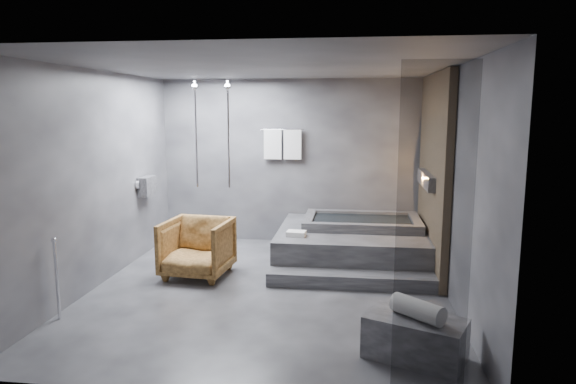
# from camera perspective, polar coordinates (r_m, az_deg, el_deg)

# --- Properties ---
(room) EXTENTS (5.00, 5.04, 2.82)m
(room) POSITION_cam_1_polar(r_m,az_deg,el_deg) (6.52, 1.51, 4.20)
(room) COLOR #2B2B2D
(room) RESTS_ON ground
(tub_deck) EXTENTS (2.20, 2.00, 0.50)m
(tub_deck) POSITION_cam_1_polar(r_m,az_deg,el_deg) (7.94, 7.08, -5.80)
(tub_deck) COLOR #303032
(tub_deck) RESTS_ON ground
(tub_step) EXTENTS (2.20, 0.36, 0.18)m
(tub_step) POSITION_cam_1_polar(r_m,az_deg,el_deg) (6.86, 6.99, -9.65)
(tub_step) COLOR #303032
(tub_step) RESTS_ON ground
(concrete_bench) EXTENTS (1.01, 0.80, 0.40)m
(concrete_bench) POSITION_cam_1_polar(r_m,az_deg,el_deg) (5.09, 13.94, -15.50)
(concrete_bench) COLOR #37383A
(concrete_bench) RESTS_ON ground
(driftwood_chair) EXTENTS (0.94, 0.97, 0.81)m
(driftwood_chair) POSITION_cam_1_polar(r_m,az_deg,el_deg) (7.25, -10.05, -6.11)
(driftwood_chair) COLOR #4F3113
(driftwood_chair) RESTS_ON ground
(rolled_towel) EXTENTS (0.50, 0.48, 0.18)m
(rolled_towel) POSITION_cam_1_polar(r_m,az_deg,el_deg) (4.96, 14.19, -12.51)
(rolled_towel) COLOR silver
(rolled_towel) RESTS_ON concrete_bench
(deck_towel) EXTENTS (0.29, 0.22, 0.07)m
(deck_towel) POSITION_cam_1_polar(r_m,az_deg,el_deg) (7.37, 0.92, -4.64)
(deck_towel) COLOR white
(deck_towel) RESTS_ON tub_deck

